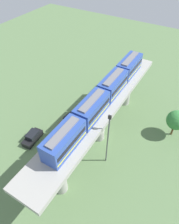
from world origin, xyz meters
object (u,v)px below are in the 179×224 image
Objects in this scene: signal_post at (108,138)px; tree_near_viaduct at (177,120)px; train at (103,96)px; parked_car_red at (70,120)px; parked_car_black at (33,137)px.

tree_near_viaduct is at bearing 55.61° from signal_post.
train is 14.52m from tree_near_viaduct.
signal_post is at bearing -14.46° from parked_car_red.
train is at bearing 10.17° from parked_car_red.
signal_post reaches higher than parked_car_black.
tree_near_viaduct is at bearing 29.69° from parked_car_red.
train reaches higher than tree_near_viaduct.
train is at bearing 127.38° from signal_post.
tree_near_viaduct reaches higher than parked_car_red.
parked_car_black is 0.41× the size of signal_post.
parked_car_red is 12.16m from signal_post.
train is 11.13m from parked_car_red.
parked_car_black is at bearing -107.58° from parked_car_red.
signal_post is at bearing -124.39° from tree_near_viaduct.
parked_car_red is (-6.85, -0.32, -8.77)m from train.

